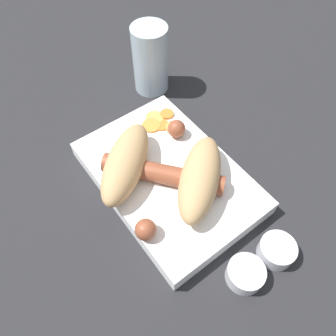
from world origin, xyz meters
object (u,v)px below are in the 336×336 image
Objects in this scene: sausage at (163,174)px; drink_glass at (150,59)px; condiment_cup_near at (245,274)px; food_tray at (168,177)px; bread_roll at (162,170)px; condiment_cup_far at (276,251)px.

drink_glass is (0.20, -0.12, 0.02)m from sausage.
sausage is 3.39× the size of condiment_cup_near.
food_tray is 1.65× the size of sausage.
bread_roll is 0.01m from sausage.
condiment_cup_far is at bearing -160.55° from sausage.
bread_roll is 4.43× the size of condiment_cup_far.
drink_glass is at bearing -31.21° from bread_roll.
sausage is 1.33× the size of drink_glass.
sausage is at bearing 19.45° from condiment_cup_far.
condiment_cup_near and condiment_cup_far have the same top height.
food_tray is 0.23m from drink_glass.
bread_roll is 1.73× the size of drink_glass.
condiment_cup_far is at bearing -160.14° from bread_roll.
condiment_cup_near is 0.39× the size of drink_glass.
bread_roll is at bearing 19.86° from condiment_cup_far.
sausage is 0.17m from condiment_cup_near.
drink_glass is at bearing -31.05° from sausage.
drink_glass is at bearing -17.33° from condiment_cup_near.
condiment_cup_near is at bearing 177.22° from food_tray.
food_tray is 0.04m from bread_roll.
condiment_cup_near is at bearing -178.14° from sausage.
drink_glass reaches higher than bread_roll.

